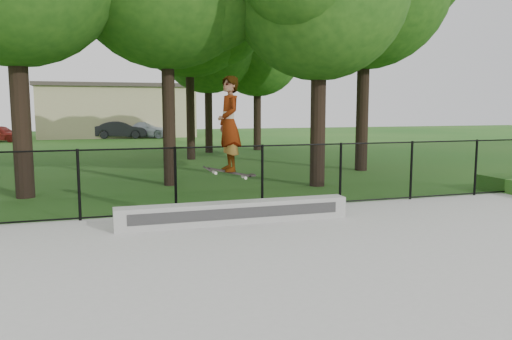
% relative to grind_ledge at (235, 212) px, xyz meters
% --- Properties ---
extents(ground, '(100.00, 100.00, 0.00)m').
position_rel_grind_ledge_xyz_m(ground, '(0.97, -4.70, -0.28)').
color(ground, '#1E5819').
rests_on(ground, ground).
extents(concrete_slab, '(14.00, 12.00, 0.06)m').
position_rel_grind_ledge_xyz_m(concrete_slab, '(0.97, -4.70, -0.25)').
color(concrete_slab, '#A2A19D').
rests_on(concrete_slab, ground).
extents(grind_ledge, '(4.79, 0.40, 0.44)m').
position_rel_grind_ledge_xyz_m(grind_ledge, '(0.00, 0.00, 0.00)').
color(grind_ledge, '#A3A39F').
rests_on(grind_ledge, concrete_slab).
extents(car_a, '(3.68, 2.59, 1.17)m').
position_rel_grind_ledge_xyz_m(car_a, '(-9.23, 29.17, 0.31)').
color(car_a, maroon).
rests_on(car_a, ground).
extents(car_b, '(3.85, 2.08, 1.33)m').
position_rel_grind_ledge_xyz_m(car_b, '(-0.90, 30.61, 0.38)').
color(car_b, black).
rests_on(car_b, ground).
extents(car_c, '(4.50, 3.29, 1.30)m').
position_rel_grind_ledge_xyz_m(car_c, '(0.85, 30.66, 0.37)').
color(car_c, '#ACB8C3').
rests_on(car_c, ground).
extents(skater_airborne, '(0.83, 0.70, 2.02)m').
position_rel_grind_ledge_xyz_m(skater_airborne, '(-0.17, -0.22, 1.78)').
color(skater_airborne, black).
rests_on(skater_airborne, ground).
extents(chainlink_fence, '(16.06, 0.06, 1.50)m').
position_rel_grind_ledge_xyz_m(chainlink_fence, '(0.97, 1.20, 0.53)').
color(chainlink_fence, black).
rests_on(chainlink_fence, concrete_slab).
extents(tree_row, '(20.72, 18.09, 10.06)m').
position_rel_grind_ledge_xyz_m(tree_row, '(0.68, 9.57, 6.12)').
color(tree_row, black).
rests_on(tree_row, ground).
extents(distant_building, '(12.40, 6.40, 4.30)m').
position_rel_grind_ledge_xyz_m(distant_building, '(-1.03, 33.30, 1.88)').
color(distant_building, tan).
rests_on(distant_building, ground).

